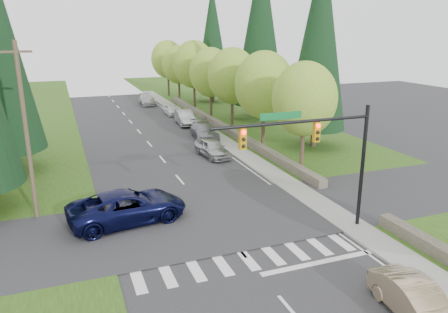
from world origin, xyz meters
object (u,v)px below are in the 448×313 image
parked_car_a (212,148)px  parked_car_b (204,131)px  parked_car_c (185,118)px  parked_car_d (172,110)px  suv_navy (128,207)px  parked_car_e (147,100)px  sedan_champagne (416,301)px

parked_car_a → parked_car_b: size_ratio=0.83×
parked_car_c → parked_car_d: size_ratio=1.26×
suv_navy → parked_car_b: bearing=-39.5°
suv_navy → parked_car_a: size_ratio=1.48×
parked_car_e → parked_car_d: bearing=-77.8°
parked_car_b → parked_car_e: parked_car_b is taller
sedan_champagne → parked_car_b: size_ratio=0.81×
parked_car_e → sedan_champagne: bearing=-86.4°
parked_car_b → parked_car_e: size_ratio=1.08×
parked_car_a → parked_car_e: parked_car_a is taller
parked_car_d → parked_car_c: bearing=-92.6°
suv_navy → parked_car_e: 40.27m
parked_car_b → parked_car_c: size_ratio=1.10×
parked_car_d → parked_car_e: parked_car_e is taller
suv_navy → parked_car_d: 32.03m
parked_car_c → parked_car_e: parked_car_c is taller
parked_car_b → parked_car_d: 13.17m
parked_car_b → parked_car_d: parked_car_b is taller
parked_car_b → parked_car_e: 22.13m
sedan_champagne → parked_car_e: (0.12, 51.80, 0.00)m
parked_car_e → parked_car_a: bearing=-86.4°
parked_car_a → parked_car_b: parked_car_b is taller
sedan_champagne → parked_car_e: 51.80m
parked_car_d → parked_car_e: size_ratio=0.78×
sedan_champagne → suv_navy: 15.30m
parked_car_b → sedan_champagne: bearing=-86.6°
parked_car_c → parked_car_a: bearing=-91.7°
parked_car_a → parked_car_e: bearing=84.0°
suv_navy → parked_car_e: size_ratio=1.33×
suv_navy → parked_car_b: suv_navy is taller
parked_car_a → parked_car_d: size_ratio=1.15×
parked_car_a → parked_car_c: bearing=78.2°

